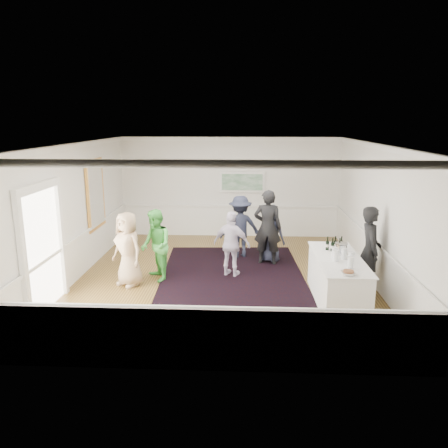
{
  "coord_description": "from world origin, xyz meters",
  "views": [
    {
      "loc": [
        0.5,
        -9.91,
        3.72
      ],
      "look_at": [
        0.0,
        0.2,
        1.29
      ],
      "focal_mm": 35.0,
      "sensor_mm": 36.0,
      "label": 1
    }
  ],
  "objects_px": {
    "guest_dark_b": "(268,227)",
    "guest_navy": "(271,233)",
    "bartender": "(370,251)",
    "guest_green": "(156,246)",
    "serving_table": "(337,280)",
    "ice_bucket": "(341,249)",
    "guest_lilac": "(232,244)",
    "guest_dark_a": "(240,227)",
    "nut_bowl": "(349,273)",
    "guest_tan": "(128,249)"
  },
  "relations": [
    {
      "from": "guest_tan",
      "to": "serving_table",
      "type": "bearing_deg",
      "value": 24.95
    },
    {
      "from": "serving_table",
      "to": "bartender",
      "type": "relative_size",
      "value": 1.24
    },
    {
      "from": "guest_lilac",
      "to": "guest_navy",
      "type": "bearing_deg",
      "value": -109.31
    },
    {
      "from": "guest_dark_a",
      "to": "guest_lilac",
      "type": "bearing_deg",
      "value": 69.1
    },
    {
      "from": "ice_bucket",
      "to": "guest_green",
      "type": "bearing_deg",
      "value": 167.65
    },
    {
      "from": "bartender",
      "to": "guest_green",
      "type": "relative_size",
      "value": 1.14
    },
    {
      "from": "guest_green",
      "to": "ice_bucket",
      "type": "distance_m",
      "value": 4.19
    },
    {
      "from": "guest_tan",
      "to": "ice_bucket",
      "type": "distance_m",
      "value": 4.7
    },
    {
      "from": "bartender",
      "to": "guest_dark_a",
      "type": "distance_m",
      "value": 3.76
    },
    {
      "from": "guest_green",
      "to": "guest_dark_a",
      "type": "height_order",
      "value": "guest_dark_a"
    },
    {
      "from": "guest_navy",
      "to": "ice_bucket",
      "type": "height_order",
      "value": "guest_navy"
    },
    {
      "from": "guest_green",
      "to": "ice_bucket",
      "type": "height_order",
      "value": "guest_green"
    },
    {
      "from": "serving_table",
      "to": "guest_tan",
      "type": "distance_m",
      "value": 4.65
    },
    {
      "from": "guest_dark_b",
      "to": "nut_bowl",
      "type": "distance_m",
      "value": 3.71
    },
    {
      "from": "guest_tan",
      "to": "guest_lilac",
      "type": "bearing_deg",
      "value": 51.73
    },
    {
      "from": "serving_table",
      "to": "guest_lilac",
      "type": "xyz_separation_m",
      "value": [
        -2.23,
        1.5,
        0.31
      ]
    },
    {
      "from": "guest_navy",
      "to": "ice_bucket",
      "type": "distance_m",
      "value": 2.79
    },
    {
      "from": "guest_dark_b",
      "to": "serving_table",
      "type": "bearing_deg",
      "value": 126.13
    },
    {
      "from": "guest_dark_b",
      "to": "guest_navy",
      "type": "xyz_separation_m",
      "value": [
        0.1,
        0.2,
        -0.22
      ]
    },
    {
      "from": "bartender",
      "to": "guest_tan",
      "type": "relative_size",
      "value": 1.13
    },
    {
      "from": "bartender",
      "to": "nut_bowl",
      "type": "distance_m",
      "value": 1.76
    },
    {
      "from": "bartender",
      "to": "guest_lilac",
      "type": "bearing_deg",
      "value": 75.4
    },
    {
      "from": "guest_tan",
      "to": "nut_bowl",
      "type": "bearing_deg",
      "value": 13.27
    },
    {
      "from": "serving_table",
      "to": "ice_bucket",
      "type": "relative_size",
      "value": 9.3
    },
    {
      "from": "guest_dark_a",
      "to": "nut_bowl",
      "type": "bearing_deg",
      "value": 102.36
    },
    {
      "from": "guest_dark_b",
      "to": "guest_navy",
      "type": "bearing_deg",
      "value": -107.92
    },
    {
      "from": "bartender",
      "to": "guest_lilac",
      "type": "relative_size",
      "value": 1.21
    },
    {
      "from": "guest_lilac",
      "to": "nut_bowl",
      "type": "height_order",
      "value": "guest_lilac"
    },
    {
      "from": "bartender",
      "to": "guest_dark_a",
      "type": "bearing_deg",
      "value": 51.45
    },
    {
      "from": "guest_dark_a",
      "to": "ice_bucket",
      "type": "height_order",
      "value": "guest_dark_a"
    },
    {
      "from": "bartender",
      "to": "guest_navy",
      "type": "bearing_deg",
      "value": 46.21
    },
    {
      "from": "bartender",
      "to": "guest_dark_a",
      "type": "height_order",
      "value": "bartender"
    },
    {
      "from": "guest_green",
      "to": "guest_lilac",
      "type": "bearing_deg",
      "value": 73.02
    },
    {
      "from": "bartender",
      "to": "guest_tan",
      "type": "xyz_separation_m",
      "value": [
        -5.35,
        0.22,
        -0.11
      ]
    },
    {
      "from": "guest_lilac",
      "to": "guest_dark_a",
      "type": "xyz_separation_m",
      "value": [
        0.18,
        1.54,
        0.06
      ]
    },
    {
      "from": "guest_dark_a",
      "to": "nut_bowl",
      "type": "distance_m",
      "value": 4.52
    },
    {
      "from": "guest_green",
      "to": "guest_navy",
      "type": "xyz_separation_m",
      "value": [
        2.77,
        1.54,
        -0.07
      ]
    },
    {
      "from": "guest_navy",
      "to": "ice_bucket",
      "type": "relative_size",
      "value": 5.96
    },
    {
      "from": "guest_tan",
      "to": "nut_bowl",
      "type": "xyz_separation_m",
      "value": [
        4.54,
        -1.78,
        0.16
      ]
    },
    {
      "from": "guest_navy",
      "to": "guest_lilac",
      "type": "bearing_deg",
      "value": 80.18
    },
    {
      "from": "nut_bowl",
      "to": "ice_bucket",
      "type": "bearing_deg",
      "value": 84.45
    },
    {
      "from": "guest_green",
      "to": "guest_dark_b",
      "type": "bearing_deg",
      "value": 88.07
    },
    {
      "from": "bartender",
      "to": "guest_navy",
      "type": "xyz_separation_m",
      "value": [
        -2.01,
        2.12,
        -0.2
      ]
    },
    {
      "from": "serving_table",
      "to": "guest_tan",
      "type": "relative_size",
      "value": 1.41
    },
    {
      "from": "serving_table",
      "to": "guest_navy",
      "type": "height_order",
      "value": "guest_navy"
    },
    {
      "from": "guest_dark_a",
      "to": "nut_bowl",
      "type": "xyz_separation_m",
      "value": [
        2.02,
        -4.04,
        0.16
      ]
    },
    {
      "from": "serving_table",
      "to": "guest_dark_a",
      "type": "xyz_separation_m",
      "value": [
        -2.05,
        3.04,
        0.37
      ]
    },
    {
      "from": "guest_green",
      "to": "guest_navy",
      "type": "bearing_deg",
      "value": 90.52
    },
    {
      "from": "guest_tan",
      "to": "guest_navy",
      "type": "xyz_separation_m",
      "value": [
        3.34,
        1.9,
        -0.08
      ]
    },
    {
      "from": "serving_table",
      "to": "guest_dark_b",
      "type": "distance_m",
      "value": 2.86
    }
  ]
}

